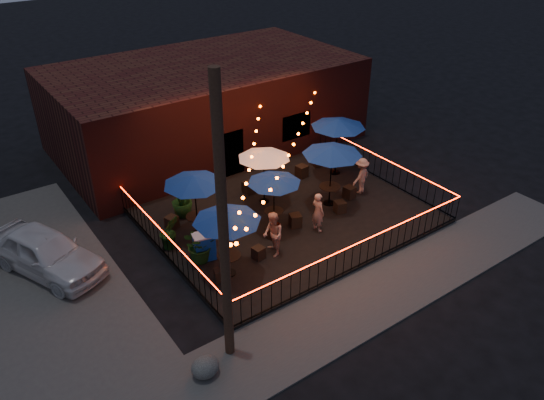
{
  "coord_description": "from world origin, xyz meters",
  "views": [
    {
      "loc": [
        -10.49,
        -11.77,
        11.1
      ],
      "look_at": [
        -0.95,
        1.67,
        1.29
      ],
      "focal_mm": 35.0,
      "sensor_mm": 36.0,
      "label": 1
    }
  ],
  "objects_px": {
    "cafe_table_2": "(274,180)",
    "cooler": "(204,246)",
    "cafe_table_5": "(338,124)",
    "cafe_table_4": "(332,151)",
    "boulder": "(205,367)",
    "cafe_table_3": "(264,155)",
    "cafe_table_1": "(194,181)",
    "cafe_table_0": "(227,217)",
    "utility_pole": "(223,233)"
  },
  "relations": [
    {
      "from": "cafe_table_3",
      "to": "cafe_table_5",
      "type": "bearing_deg",
      "value": 2.99
    },
    {
      "from": "boulder",
      "to": "cafe_table_5",
      "type": "bearing_deg",
      "value": 32.57
    },
    {
      "from": "cafe_table_1",
      "to": "cafe_table_2",
      "type": "relative_size",
      "value": 0.94
    },
    {
      "from": "cafe_table_2",
      "to": "cafe_table_4",
      "type": "relative_size",
      "value": 1.01
    },
    {
      "from": "cafe_table_1",
      "to": "cafe_table_0",
      "type": "bearing_deg",
      "value": -96.14
    },
    {
      "from": "cafe_table_4",
      "to": "boulder",
      "type": "distance_m",
      "value": 9.68
    },
    {
      "from": "boulder",
      "to": "cafe_table_1",
      "type": "bearing_deg",
      "value": 63.14
    },
    {
      "from": "boulder",
      "to": "cafe_table_4",
      "type": "bearing_deg",
      "value": 29.44
    },
    {
      "from": "cafe_table_0",
      "to": "cafe_table_5",
      "type": "distance_m",
      "value": 8.2
    },
    {
      "from": "cafe_table_2",
      "to": "cafe_table_3",
      "type": "distance_m",
      "value": 1.84
    },
    {
      "from": "utility_pole",
      "to": "cafe_table_0",
      "type": "relative_size",
      "value": 2.83
    },
    {
      "from": "cafe_table_2",
      "to": "cafe_table_3",
      "type": "height_order",
      "value": "cafe_table_3"
    },
    {
      "from": "cafe_table_5",
      "to": "cafe_table_3",
      "type": "bearing_deg",
      "value": -177.01
    },
    {
      "from": "cafe_table_5",
      "to": "cafe_table_1",
      "type": "bearing_deg",
      "value": -174.66
    },
    {
      "from": "cafe_table_0",
      "to": "cafe_table_2",
      "type": "distance_m",
      "value": 3.17
    },
    {
      "from": "cafe_table_5",
      "to": "cooler",
      "type": "bearing_deg",
      "value": -164.45
    },
    {
      "from": "cafe_table_4",
      "to": "boulder",
      "type": "relative_size",
      "value": 3.07
    },
    {
      "from": "utility_pole",
      "to": "boulder",
      "type": "height_order",
      "value": "utility_pole"
    },
    {
      "from": "cafe_table_0",
      "to": "cafe_table_1",
      "type": "xyz_separation_m",
      "value": [
        0.29,
        2.67,
        0.0
      ]
    },
    {
      "from": "cafe_table_2",
      "to": "boulder",
      "type": "distance_m",
      "value": 7.36
    },
    {
      "from": "cafe_table_4",
      "to": "boulder",
      "type": "bearing_deg",
      "value": -150.56
    },
    {
      "from": "cafe_table_1",
      "to": "cafe_table_2",
      "type": "bearing_deg",
      "value": -25.79
    },
    {
      "from": "cafe_table_5",
      "to": "boulder",
      "type": "xyz_separation_m",
      "value": [
        -10.14,
        -6.48,
        -2.17
      ]
    },
    {
      "from": "cafe_table_4",
      "to": "cafe_table_5",
      "type": "relative_size",
      "value": 0.99
    },
    {
      "from": "cafe_table_2",
      "to": "cafe_table_4",
      "type": "bearing_deg",
      "value": 1.1
    },
    {
      "from": "cafe_table_4",
      "to": "cafe_table_0",
      "type": "bearing_deg",
      "value": -164.93
    },
    {
      "from": "cafe_table_2",
      "to": "boulder",
      "type": "relative_size",
      "value": 3.1
    },
    {
      "from": "utility_pole",
      "to": "cafe_table_4",
      "type": "height_order",
      "value": "utility_pole"
    },
    {
      "from": "cafe_table_2",
      "to": "cafe_table_0",
      "type": "bearing_deg",
      "value": -152.85
    },
    {
      "from": "cafe_table_0",
      "to": "cafe_table_3",
      "type": "bearing_deg",
      "value": 41.48
    },
    {
      "from": "cafe_table_2",
      "to": "boulder",
      "type": "xyz_separation_m",
      "value": [
        -5.47,
        -4.58,
        -1.8
      ]
    },
    {
      "from": "cafe_table_2",
      "to": "cooler",
      "type": "height_order",
      "value": "cafe_table_2"
    },
    {
      "from": "utility_pole",
      "to": "boulder",
      "type": "relative_size",
      "value": 9.68
    },
    {
      "from": "utility_pole",
      "to": "cafe_table_5",
      "type": "height_order",
      "value": "utility_pole"
    },
    {
      "from": "cafe_table_4",
      "to": "boulder",
      "type": "height_order",
      "value": "cafe_table_4"
    },
    {
      "from": "cafe_table_1",
      "to": "cafe_table_4",
      "type": "distance_m",
      "value": 5.41
    },
    {
      "from": "cafe_table_2",
      "to": "cooler",
      "type": "relative_size",
      "value": 2.64
    },
    {
      "from": "cafe_table_2",
      "to": "cafe_table_4",
      "type": "height_order",
      "value": "cafe_table_4"
    },
    {
      "from": "cooler",
      "to": "cafe_table_1",
      "type": "bearing_deg",
      "value": 83.0
    },
    {
      "from": "cooler",
      "to": "cafe_table_5",
      "type": "bearing_deg",
      "value": 28.44
    },
    {
      "from": "cafe_table_3",
      "to": "cafe_table_1",
      "type": "bearing_deg",
      "value": -171.85
    },
    {
      "from": "cafe_table_4",
      "to": "boulder",
      "type": "xyz_separation_m",
      "value": [
        -8.22,
        -4.64,
        -2.15
      ]
    },
    {
      "from": "cafe_table_5",
      "to": "boulder",
      "type": "bearing_deg",
      "value": -147.43
    },
    {
      "from": "cafe_table_0",
      "to": "cafe_table_5",
      "type": "height_order",
      "value": "cafe_table_5"
    },
    {
      "from": "cafe_table_0",
      "to": "cafe_table_3",
      "type": "xyz_separation_m",
      "value": [
        3.55,
        3.14,
        -0.11
      ]
    },
    {
      "from": "utility_pole",
      "to": "cafe_table_3",
      "type": "xyz_separation_m",
      "value": [
        5.26,
        5.95,
        -1.78
      ]
    },
    {
      "from": "cafe_table_1",
      "to": "cafe_table_2",
      "type": "xyz_separation_m",
      "value": [
        2.53,
        -1.22,
        -0.22
      ]
    },
    {
      "from": "cafe_table_5",
      "to": "cafe_table_2",
      "type": "bearing_deg",
      "value": -157.91
    },
    {
      "from": "cafe_table_1",
      "to": "boulder",
      "type": "xyz_separation_m",
      "value": [
        -2.94,
        -5.81,
        -2.01
      ]
    },
    {
      "from": "cafe_table_1",
      "to": "cafe_table_5",
      "type": "distance_m",
      "value": 7.24
    }
  ]
}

